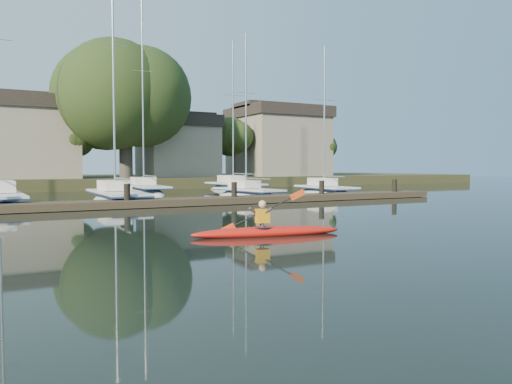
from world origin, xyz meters
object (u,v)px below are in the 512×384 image
sailboat_7 (235,193)px  sailboat_3 (248,200)px  sailboat_6 (145,195)px  kayak (266,230)px  sailboat_2 (116,206)px  sailboat_4 (325,197)px  dock (184,202)px

sailboat_7 → sailboat_3: bearing=-113.7°
sailboat_3 → sailboat_6: sailboat_6 is taller
kayak → sailboat_2: (-0.89, 16.26, -0.38)m
sailboat_3 → sailboat_4: sailboat_3 is taller
sailboat_4 → sailboat_2: bearing=-174.5°
kayak → sailboat_2: sailboat_2 is taller
sailboat_2 → sailboat_4: (15.24, 0.51, -0.00)m
sailboat_4 → sailboat_3: bearing=-177.7°
dock → sailboat_3: 7.85m
sailboat_6 → kayak: bearing=-95.2°
sailboat_6 → sailboat_7: size_ratio=1.15×
dock → sailboat_6: (1.49, 12.98, -0.39)m
sailboat_4 → sailboat_7: size_ratio=0.86×
sailboat_4 → sailboat_6: 13.92m
sailboat_4 → sailboat_7: 9.02m
dock → sailboat_2: (-2.65, 4.05, -0.40)m
kayak → sailboat_6: sailboat_6 is taller
dock → sailboat_6: 13.07m
sailboat_2 → sailboat_4: 15.24m
sailboat_3 → sailboat_6: 9.55m
sailboat_7 → sailboat_6: bearing=175.7°
dock → sailboat_2: bearing=123.2°
sailboat_2 → sailboat_4: bearing=1.7°
sailboat_2 → sailboat_7: (11.88, 8.88, -0.01)m
kayak → sailboat_6: size_ratio=0.29×
dock → sailboat_7: bearing=54.5°
kayak → sailboat_7: (10.99, 25.14, -0.39)m
sailboat_7 → dock: bearing=-129.5°
sailboat_6 → sailboat_7: (7.73, -0.05, -0.02)m
kayak → sailboat_4: sailboat_4 is taller
dock → sailboat_4: 13.39m
sailboat_3 → sailboat_4: (6.32, -0.14, -0.02)m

